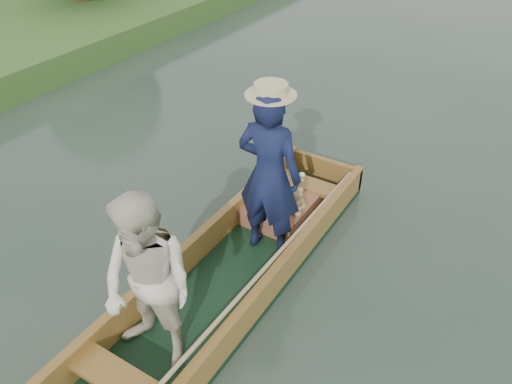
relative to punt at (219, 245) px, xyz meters
The scene contains 2 objects.
ground 0.75m from the punt, 92.83° to the left, with size 120.00×120.00×0.00m, color #283D30.
punt is the anchor object (origin of this frame).
Camera 1 is at (2.32, -3.16, 4.08)m, focal length 35.00 mm.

